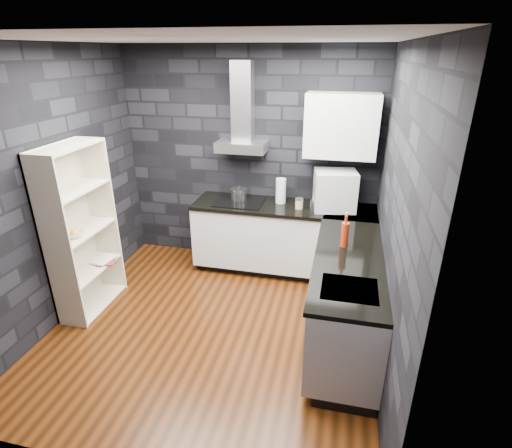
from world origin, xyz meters
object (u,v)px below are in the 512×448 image
(pot, at_px, (239,194))
(utensil_crock, at_px, (314,205))
(storage_jar, at_px, (299,204))
(appliance_garage, at_px, (335,191))
(red_bottle, at_px, (345,235))
(fruit_bowl, at_px, (72,234))
(bookshelf, at_px, (81,232))
(glass_vase, at_px, (281,191))

(pot, relative_size, utensil_crock, 1.65)
(storage_jar, bearing_deg, pot, 170.11)
(appliance_garage, relative_size, red_bottle, 1.93)
(fruit_bowl, bearing_deg, appliance_garage, 28.64)
(utensil_crock, relative_size, bookshelf, 0.07)
(pot, relative_size, appliance_garage, 0.42)
(pot, distance_m, appliance_garage, 1.19)
(appliance_garage, height_order, bookshelf, bookshelf)
(pot, bearing_deg, storage_jar, -9.89)
(bookshelf, bearing_deg, glass_vase, 20.86)
(red_bottle, relative_size, bookshelf, 0.13)
(glass_vase, bearing_deg, utensil_crock, -20.63)
(storage_jar, height_order, appliance_garage, appliance_garage)
(bookshelf, bearing_deg, storage_jar, 14.52)
(bookshelf, bearing_deg, utensil_crock, 12.51)
(pot, relative_size, glass_vase, 0.65)
(fruit_bowl, bearing_deg, pot, 46.95)
(storage_jar, bearing_deg, glass_vase, 148.57)
(utensil_crock, distance_m, fruit_bowl, 2.62)
(appliance_garage, relative_size, bookshelf, 0.26)
(storage_jar, relative_size, appliance_garage, 0.23)
(storage_jar, height_order, bookshelf, bookshelf)
(fruit_bowl, bearing_deg, storage_jar, 31.54)
(storage_jar, relative_size, utensil_crock, 0.92)
(pot, height_order, utensil_crock, pot)
(bookshelf, distance_m, fruit_bowl, 0.14)
(utensil_crock, distance_m, bookshelf, 2.56)
(utensil_crock, relative_size, fruit_bowl, 0.51)
(glass_vase, xyz_separation_m, fruit_bowl, (-1.87, -1.45, -0.11))
(utensil_crock, distance_m, appliance_garage, 0.29)
(glass_vase, height_order, appliance_garage, appliance_garage)
(utensil_crock, xyz_separation_m, appliance_garage, (0.23, 0.08, 0.17))
(glass_vase, relative_size, storage_jar, 2.75)
(appliance_garage, xyz_separation_m, fruit_bowl, (-2.51, -1.37, -0.19))
(red_bottle, relative_size, fruit_bowl, 1.04)
(appliance_garage, distance_m, fruit_bowl, 2.87)
(appliance_garage, xyz_separation_m, red_bottle, (0.14, -0.97, -0.10))
(red_bottle, bearing_deg, utensil_crock, 112.64)
(pot, xyz_separation_m, storage_jar, (0.78, -0.14, -0.02))
(pot, xyz_separation_m, red_bottle, (1.32, -1.03, 0.05))
(pot, distance_m, fruit_bowl, 1.96)
(appliance_garage, bearing_deg, utensil_crock, -170.37)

